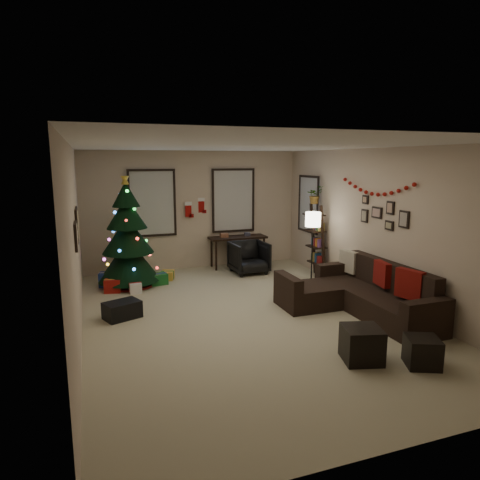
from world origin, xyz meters
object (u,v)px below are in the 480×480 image
(christmas_tree, at_px, (128,240))
(desk_chair, at_px, (249,257))
(sofa, at_px, (360,296))
(desk, at_px, (238,240))
(bookshelf, at_px, (317,242))

(christmas_tree, distance_m, desk_chair, 2.68)
(christmas_tree, height_order, sofa, christmas_tree)
(desk, bearing_deg, christmas_tree, -163.78)
(sofa, height_order, desk_chair, sofa)
(sofa, bearing_deg, desk, 103.79)
(sofa, distance_m, desk, 3.74)
(bookshelf, bearing_deg, desk, 133.62)
(desk_chair, distance_m, bookshelf, 1.54)
(sofa, xyz_separation_m, desk_chair, (-0.85, 2.96, 0.09))
(sofa, distance_m, desk_chair, 3.08)
(desk_chair, height_order, bookshelf, bookshelf)
(christmas_tree, relative_size, desk_chair, 3.16)
(desk_chair, relative_size, bookshelf, 0.46)
(sofa, xyz_separation_m, desk, (-0.89, 3.61, 0.37))
(christmas_tree, relative_size, bookshelf, 1.45)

